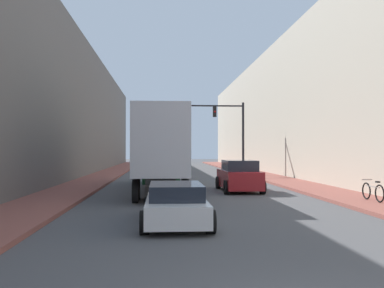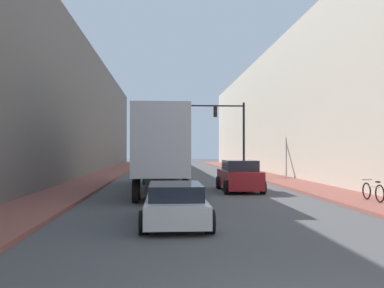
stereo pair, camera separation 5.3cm
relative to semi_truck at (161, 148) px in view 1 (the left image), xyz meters
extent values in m
cube|color=brown|center=(8.57, 11.07, -2.27)|extent=(2.76, 80.00, 0.15)
cube|color=brown|center=(-4.79, 11.07, -2.27)|extent=(2.76, 80.00, 0.15)
cube|color=#BCB29E|center=(12.95, 11.07, 3.53)|extent=(6.00, 80.00, 11.74)
cube|color=#66605B|center=(-9.16, 11.07, 3.37)|extent=(6.00, 80.00, 11.43)
cube|color=silver|center=(0.00, -1.16, 0.31)|extent=(2.45, 10.72, 3.11)
cube|color=black|center=(0.00, -1.16, -1.40)|extent=(1.23, 10.72, 0.24)
cube|color=#1E512D|center=(0.00, 5.57, -1.01)|extent=(2.45, 2.76, 2.67)
cylinder|color=black|center=(-1.08, -5.32, -1.85)|extent=(0.25, 1.00, 1.00)
cylinder|color=black|center=(1.08, -5.32, -1.85)|extent=(0.25, 1.00, 1.00)
cylinder|color=black|center=(-1.08, -4.12, -1.85)|extent=(0.25, 1.00, 1.00)
cylinder|color=black|center=(1.08, -4.12, -1.85)|extent=(0.25, 1.00, 1.00)
cylinder|color=black|center=(-1.08, 5.57, -1.85)|extent=(0.25, 1.00, 1.00)
cylinder|color=black|center=(1.08, 5.57, -1.85)|extent=(0.25, 1.00, 1.00)
cube|color=silver|center=(0.47, -10.47, -1.87)|extent=(1.77, 4.61, 0.61)
cube|color=#1E232D|center=(0.47, -10.70, -1.34)|extent=(1.56, 2.54, 0.45)
cylinder|color=black|center=(-0.42, -8.86, -2.03)|extent=(0.25, 0.64, 0.64)
cylinder|color=black|center=(1.35, -8.86, -2.03)|extent=(0.25, 0.64, 0.64)
cylinder|color=black|center=(-0.42, -12.18, -2.03)|extent=(0.25, 0.64, 0.64)
cylinder|color=black|center=(1.35, -12.18, -2.03)|extent=(0.25, 0.64, 0.64)
cube|color=maroon|center=(4.24, -0.52, -1.68)|extent=(1.84, 4.50, 0.94)
cube|color=#1E232D|center=(4.24, -0.74, -0.93)|extent=(1.62, 2.48, 0.56)
cylinder|color=black|center=(3.32, 1.03, -1.99)|extent=(0.25, 0.70, 0.70)
cylinder|color=black|center=(5.16, 1.03, -1.99)|extent=(0.25, 0.70, 0.70)
cylinder|color=black|center=(3.32, -2.17, -1.99)|extent=(0.25, 0.70, 0.70)
cylinder|color=black|center=(5.16, -2.17, -1.99)|extent=(0.25, 0.70, 0.70)
cylinder|color=black|center=(7.04, 12.71, 0.82)|extent=(0.20, 0.20, 6.33)
cube|color=black|center=(3.33, 12.71, 3.68)|extent=(7.41, 0.12, 0.12)
cube|color=black|center=(4.57, 12.71, 3.17)|extent=(0.30, 0.24, 0.90)
sphere|color=red|center=(4.57, 12.57, 3.17)|extent=(0.18, 0.18, 0.18)
cube|color=black|center=(2.10, 12.71, 3.17)|extent=(0.30, 0.24, 0.90)
sphere|color=gold|center=(2.10, 12.57, 3.17)|extent=(0.18, 0.18, 0.18)
torus|color=black|center=(8.71, -7.14, -1.84)|extent=(0.06, 0.72, 0.72)
torus|color=black|center=(8.71, -6.03, -1.84)|extent=(0.06, 0.72, 0.72)
cube|color=gray|center=(8.71, -6.59, -1.60)|extent=(0.04, 1.11, 0.04)
cube|color=black|center=(8.71, -6.99, -1.38)|extent=(0.12, 0.20, 0.06)
cube|color=gray|center=(8.71, -6.08, -1.35)|extent=(0.44, 0.04, 0.04)
camera|label=1|loc=(0.03, -23.61, -0.09)|focal=40.00mm
camera|label=2|loc=(0.09, -23.62, -0.09)|focal=40.00mm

